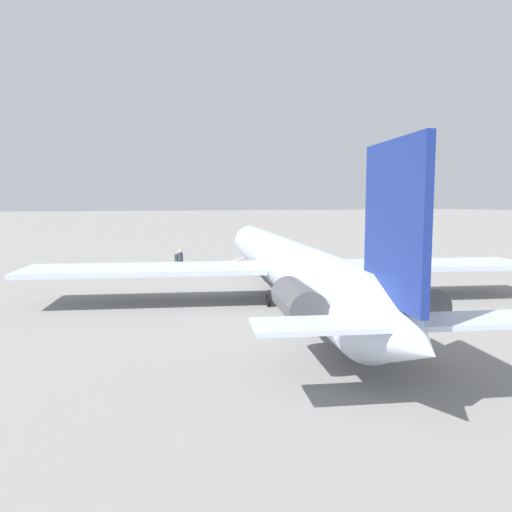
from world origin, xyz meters
name	(u,v)px	position (x,y,z in m)	size (l,w,h in m)	color
ground_plane	(281,295)	(0.00, 0.00, 0.00)	(600.00, 600.00, 0.00)	gray
airplane_main	(284,262)	(-0.87, 0.24, 1.83)	(31.49, 24.63, 6.13)	silver
boarding_stairs	(204,269)	(8.61, 1.52, 0.36)	(2.01, 4.14, 1.58)	#99999E
passenger	(180,261)	(8.69, 3.12, 1.00)	(0.41, 0.56, 1.74)	#23232D
traffic_cone_near_stairs	(154,271)	(9.93, 4.58, 0.27)	(0.54, 0.54, 0.59)	black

